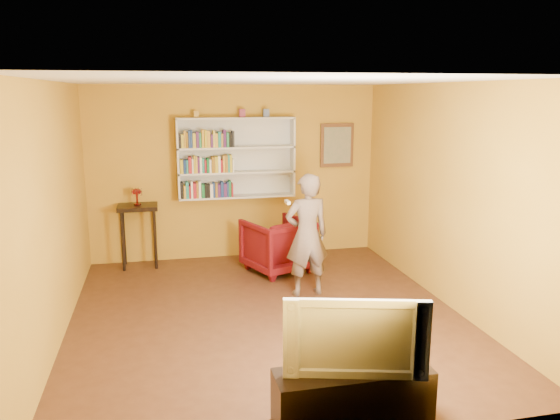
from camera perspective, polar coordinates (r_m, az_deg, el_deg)
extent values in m
cube|color=#432515|center=(6.59, -1.40, -11.41)|extent=(5.30, 5.80, 0.12)
cube|color=#B68421|center=(8.62, -4.71, 3.93)|extent=(5.30, 0.04, 2.70)
cube|color=#B68421|center=(3.81, 5.92, -6.68)|extent=(5.30, 0.04, 2.70)
cube|color=#B68421|center=(6.16, -22.67, -0.27)|extent=(0.04, 5.80, 2.70)
cube|color=#B68421|center=(6.96, 17.20, 1.46)|extent=(0.04, 5.80, 2.70)
cube|color=white|center=(6.05, -1.54, 13.62)|extent=(5.30, 5.80, 0.06)
cube|color=silver|center=(8.55, -4.70, 5.55)|extent=(1.80, 0.03, 1.20)
cube|color=silver|center=(8.34, -10.63, 5.23)|extent=(0.03, 0.28, 1.20)
cube|color=silver|center=(8.59, 1.31, 5.62)|extent=(0.03, 0.28, 1.20)
cube|color=silver|center=(8.51, -4.51, 1.44)|extent=(1.80, 0.28, 0.03)
cube|color=silver|center=(8.45, -4.55, 3.97)|extent=(1.80, 0.28, 0.03)
cube|color=silver|center=(8.40, -4.59, 6.54)|extent=(1.80, 0.28, 0.03)
cube|color=silver|center=(8.37, -4.64, 9.54)|extent=(1.80, 0.28, 0.03)
cube|color=black|center=(8.36, -10.21, 2.05)|extent=(0.03, 0.16, 0.25)
cube|color=gold|center=(8.37, -9.93, 1.89)|extent=(0.03, 0.16, 0.20)
cube|color=teal|center=(8.36, -9.67, 2.08)|extent=(0.04, 0.15, 0.25)
cube|color=#A41927|center=(8.38, -9.42, 1.91)|extent=(0.02, 0.17, 0.19)
cube|color=white|center=(8.37, -9.21, 2.15)|extent=(0.03, 0.17, 0.26)
cube|color=#A41927|center=(8.38, -8.92, 2.07)|extent=(0.04, 0.17, 0.23)
cube|color=#93681A|center=(8.38, -8.65, 2.13)|extent=(0.03, 0.17, 0.25)
cube|color=white|center=(8.37, -8.39, 2.16)|extent=(0.04, 0.15, 0.26)
cube|color=#197138|center=(8.39, -8.07, 2.01)|extent=(0.04, 0.17, 0.20)
cube|color=black|center=(8.40, -7.76, 2.04)|extent=(0.04, 0.19, 0.21)
cube|color=black|center=(8.39, -7.47, 2.01)|extent=(0.03, 0.15, 0.20)
cube|color=white|center=(8.40, -7.21, 2.06)|extent=(0.04, 0.17, 0.21)
cube|color=navy|center=(8.40, -6.94, 2.13)|extent=(0.03, 0.16, 0.23)
cube|color=#93681A|center=(8.40, -6.69, 2.12)|extent=(0.03, 0.17, 0.22)
cube|color=#4D2062|center=(8.40, -6.42, 2.06)|extent=(0.04, 0.15, 0.20)
cube|color=navy|center=(8.41, -6.10, 2.19)|extent=(0.04, 0.16, 0.24)
cube|color=#4D2062|center=(8.41, -5.77, 2.11)|extent=(0.04, 0.15, 0.21)
cube|color=navy|center=(8.42, -5.51, 2.20)|extent=(0.02, 0.16, 0.23)
cube|color=#197138|center=(8.41, -5.28, 2.27)|extent=(0.03, 0.14, 0.25)
cube|color=#A41927|center=(8.42, -5.05, 2.14)|extent=(0.02, 0.15, 0.21)
cube|color=gold|center=(8.32, -10.27, 4.50)|extent=(0.04, 0.19, 0.20)
cube|color=navy|center=(8.31, -9.96, 4.50)|extent=(0.04, 0.15, 0.20)
cube|color=teal|center=(8.31, -9.68, 4.50)|extent=(0.03, 0.16, 0.20)
cube|color=#A41927|center=(8.32, -9.40, 4.66)|extent=(0.04, 0.17, 0.24)
cube|color=white|center=(8.33, -9.14, 4.61)|extent=(0.02, 0.19, 0.22)
cube|color=gold|center=(8.32, -8.94, 4.74)|extent=(0.02, 0.17, 0.26)
cube|color=gold|center=(8.32, -8.74, 4.71)|extent=(0.03, 0.17, 0.25)
cube|color=#4D2062|center=(8.32, -8.54, 4.69)|extent=(0.03, 0.16, 0.24)
cube|color=white|center=(8.34, -8.31, 4.69)|extent=(0.03, 0.18, 0.24)
cube|color=teal|center=(8.32, -8.05, 4.63)|extent=(0.03, 0.14, 0.22)
cube|color=#A41927|center=(8.34, -7.83, 4.55)|extent=(0.02, 0.17, 0.19)
cube|color=#197138|center=(8.34, -7.57, 4.65)|extent=(0.04, 0.17, 0.22)
cube|color=white|center=(8.34, -7.32, 4.60)|extent=(0.03, 0.16, 0.20)
cube|color=#93681A|center=(8.35, -7.03, 4.74)|extent=(0.04, 0.18, 0.24)
cube|color=gold|center=(8.34, -6.69, 4.76)|extent=(0.04, 0.16, 0.24)
cube|color=white|center=(8.35, -6.40, 4.80)|extent=(0.03, 0.17, 0.25)
cube|color=#A41927|center=(8.36, -6.16, 4.62)|extent=(0.03, 0.17, 0.19)
cube|color=gold|center=(8.35, -5.93, 4.82)|extent=(0.03, 0.15, 0.25)
cube|color=#93681A|center=(8.37, -5.68, 4.88)|extent=(0.04, 0.19, 0.26)
cube|color=teal|center=(8.37, -5.42, 4.87)|extent=(0.03, 0.17, 0.26)
cube|color=gold|center=(8.38, -5.21, 4.90)|extent=(0.03, 0.19, 0.26)
cube|color=white|center=(8.38, -4.98, 4.69)|extent=(0.02, 0.18, 0.20)
cube|color=black|center=(8.27, -10.42, 7.13)|extent=(0.03, 0.16, 0.21)
cube|color=gold|center=(8.27, -10.17, 7.10)|extent=(0.04, 0.16, 0.20)
cube|color=gold|center=(8.27, -9.93, 7.28)|extent=(0.02, 0.16, 0.25)
cube|color=#93681A|center=(8.27, -9.71, 7.21)|extent=(0.03, 0.15, 0.23)
cube|color=navy|center=(8.29, -9.47, 7.32)|extent=(0.03, 0.19, 0.26)
cube|color=navy|center=(8.28, -9.25, 7.35)|extent=(0.02, 0.17, 0.26)
cube|color=gold|center=(8.29, -8.98, 7.19)|extent=(0.04, 0.19, 0.21)
cube|color=#4D2062|center=(8.28, -8.64, 7.28)|extent=(0.04, 0.16, 0.24)
cube|color=#197138|center=(8.28, -8.36, 7.23)|extent=(0.03, 0.15, 0.22)
cube|color=gold|center=(8.28, -8.08, 7.39)|extent=(0.03, 0.14, 0.27)
cube|color=gold|center=(8.28, -7.79, 7.39)|extent=(0.03, 0.15, 0.26)
cube|color=gold|center=(8.29, -7.50, 7.34)|extent=(0.04, 0.15, 0.24)
cube|color=#4D2062|center=(8.30, -7.17, 7.18)|extent=(0.03, 0.15, 0.19)
cube|color=gold|center=(8.30, -6.94, 7.39)|extent=(0.03, 0.16, 0.25)
cube|color=gold|center=(8.30, -6.69, 7.25)|extent=(0.04, 0.15, 0.21)
cube|color=teal|center=(8.30, -6.37, 7.33)|extent=(0.04, 0.15, 0.23)
cube|color=#93681A|center=(8.32, -6.12, 7.26)|extent=(0.03, 0.16, 0.20)
cube|color=#4D2062|center=(8.32, -5.85, 7.45)|extent=(0.04, 0.17, 0.26)
cube|color=#197138|center=(8.32, -5.54, 7.32)|extent=(0.04, 0.15, 0.22)
cube|color=black|center=(8.34, -5.27, 7.33)|extent=(0.04, 0.18, 0.22)
cube|color=black|center=(8.33, -4.96, 7.42)|extent=(0.03, 0.16, 0.24)
cube|color=#BA9135|center=(8.31, -8.75, 9.85)|extent=(0.07, 0.07, 0.10)
cube|color=#862C44|center=(8.38, -3.98, 10.07)|extent=(0.09, 0.09, 0.12)
cube|color=slate|center=(8.45, -1.48, 10.10)|extent=(0.09, 0.09, 0.12)
cube|color=#583319|center=(8.89, 5.96, 6.76)|extent=(0.55, 0.04, 0.70)
cube|color=gray|center=(8.87, 6.01, 6.74)|extent=(0.45, 0.02, 0.58)
cylinder|color=black|center=(8.31, -16.12, -3.21)|extent=(0.04, 0.04, 0.89)
cylinder|color=black|center=(8.29, -12.92, -3.07)|extent=(0.04, 0.04, 0.89)
cylinder|color=black|center=(8.64, -16.00, -2.63)|extent=(0.04, 0.04, 0.89)
cylinder|color=black|center=(8.62, -12.92, -2.49)|extent=(0.04, 0.04, 0.89)
cube|color=black|center=(8.36, -14.66, 0.30)|extent=(0.58, 0.44, 0.06)
cylinder|color=maroon|center=(8.35, -14.68, 0.58)|extent=(0.11, 0.11, 0.02)
cylinder|color=maroon|center=(8.33, -14.71, 1.10)|extent=(0.03, 0.03, 0.13)
ellipsoid|color=maroon|center=(8.31, -14.75, 1.87)|extent=(0.14, 0.14, 0.09)
cylinder|color=#FBE6AC|center=(8.31, -14.25, 1.85)|extent=(0.01, 0.01, 0.11)
cylinder|color=#FBE6AC|center=(8.35, -14.34, 1.90)|extent=(0.01, 0.01, 0.11)
cylinder|color=#FBE6AC|center=(8.38, -14.58, 1.92)|extent=(0.01, 0.01, 0.11)
cylinder|color=#FBE6AC|center=(8.38, -14.88, 1.90)|extent=(0.01, 0.01, 0.11)
cylinder|color=#FBE6AC|center=(8.36, -15.14, 1.86)|extent=(0.01, 0.01, 0.11)
cylinder|color=#FBE6AC|center=(8.32, -15.24, 1.81)|extent=(0.01, 0.01, 0.11)
cylinder|color=#FBE6AC|center=(8.27, -15.16, 1.76)|extent=(0.01, 0.01, 0.11)
cylinder|color=#FBE6AC|center=(8.25, -14.92, 1.74)|extent=(0.01, 0.01, 0.11)
cylinder|color=#FBE6AC|center=(8.25, -14.61, 1.75)|extent=(0.01, 0.01, 0.11)
cylinder|color=#FBE6AC|center=(8.27, -14.35, 1.80)|extent=(0.01, 0.01, 0.11)
imported|color=#49050E|center=(8.00, -0.24, -3.67)|extent=(1.11, 1.12, 0.79)
imported|color=brown|center=(6.98, 2.83, -2.63)|extent=(0.61, 0.43, 1.59)
cube|color=silver|center=(6.42, 0.79, 0.83)|extent=(0.04, 0.15, 0.04)
cube|color=black|center=(4.59, 7.61, -18.77)|extent=(1.25, 0.38, 0.45)
imported|color=black|center=(4.34, 7.81, -12.64)|extent=(1.10, 0.42, 0.63)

